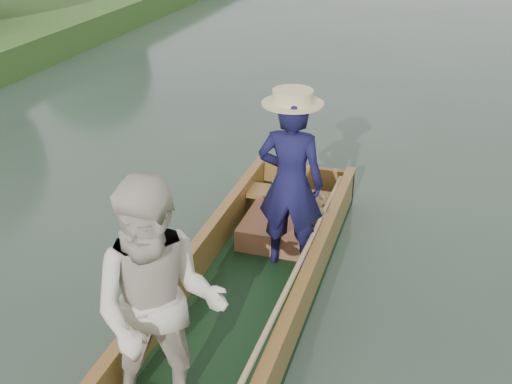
% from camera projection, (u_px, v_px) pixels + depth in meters
% --- Properties ---
extents(ground, '(120.00, 120.00, 0.00)m').
position_uv_depth(ground, '(234.00, 328.00, 5.22)').
color(ground, '#283D30').
rests_on(ground, ground).
extents(punt, '(1.14, 5.00, 1.82)m').
position_uv_depth(punt, '(226.00, 277.00, 4.79)').
color(punt, black).
rests_on(punt, ground).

